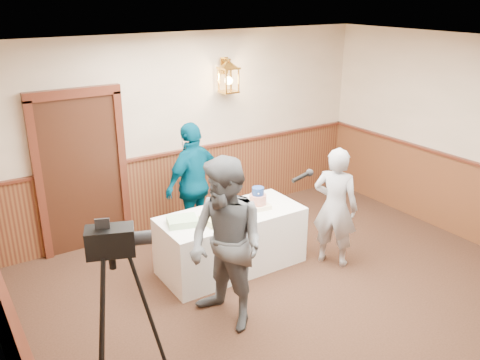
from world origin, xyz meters
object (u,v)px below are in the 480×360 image
at_px(tiered_cake, 258,200).
at_px(sheet_cake_yellow, 218,219).
at_px(tv_camera_rig, 118,320).
at_px(interviewer, 226,245).
at_px(display_table, 231,240).
at_px(baker, 335,207).
at_px(sheet_cake_green, 182,221).
at_px(assistant_p, 194,183).

height_order(tiered_cake, sheet_cake_yellow, tiered_cake).
bearing_deg(tv_camera_rig, interviewer, 34.23).
xyz_separation_m(display_table, interviewer, (-0.65, -0.95, 0.54)).
distance_m(sheet_cake_yellow, baker, 1.50).
xyz_separation_m(tiered_cake, sheet_cake_yellow, (-0.63, -0.08, -0.07)).
bearing_deg(sheet_cake_green, display_table, -3.68).
bearing_deg(baker, display_table, 31.28).
relative_size(baker, assistant_p, 0.91).
bearing_deg(interviewer, sheet_cake_yellow, 143.33).
height_order(baker, tv_camera_rig, tv_camera_rig).
bearing_deg(assistant_p, interviewer, 53.16).
xyz_separation_m(sheet_cake_yellow, baker, (1.42, -0.49, -0.01)).
bearing_deg(sheet_cake_yellow, sheet_cake_green, 158.06).
distance_m(sheet_cake_yellow, interviewer, 0.93).
bearing_deg(baker, sheet_cake_green, 39.11).
xyz_separation_m(interviewer, tv_camera_rig, (-1.27, -0.31, -0.21)).
distance_m(display_table, baker, 1.37).
bearing_deg(assistant_p, tv_camera_rig, 30.52).
xyz_separation_m(sheet_cake_green, tv_camera_rig, (-1.26, -1.30, -0.09)).
relative_size(assistant_p, tv_camera_rig, 1.09).
bearing_deg(sheet_cake_yellow, display_table, 24.20).
xyz_separation_m(display_table, tiered_cake, (0.37, -0.04, 0.48)).
bearing_deg(assistant_p, sheet_cake_yellow, 59.04).
xyz_separation_m(interviewer, baker, (1.81, 0.35, -0.14)).
bearing_deg(display_table, assistant_p, 92.06).
xyz_separation_m(sheet_cake_green, interviewer, (0.00, -0.99, 0.12)).
bearing_deg(interviewer, assistant_p, 150.06).
xyz_separation_m(assistant_p, tv_camera_rig, (-1.88, -2.17, -0.15)).
bearing_deg(tv_camera_rig, sheet_cake_green, 66.39).
bearing_deg(tv_camera_rig, tiered_cake, 48.65).
bearing_deg(baker, assistant_p, 6.93).
relative_size(tiered_cake, sheet_cake_yellow, 0.80).
height_order(sheet_cake_yellow, interviewer, interviewer).
height_order(tiered_cake, tv_camera_rig, tv_camera_rig).
relative_size(sheet_cake_yellow, assistant_p, 0.22).
relative_size(display_table, interviewer, 0.98).
bearing_deg(sheet_cake_yellow, tiered_cake, 6.94).
bearing_deg(tiered_cake, sheet_cake_green, 175.45).
bearing_deg(sheet_cake_yellow, interviewer, -114.96).
bearing_deg(assistant_p, baker, 109.65).
xyz_separation_m(sheet_cake_yellow, interviewer, (-0.39, -0.83, 0.13)).
distance_m(display_table, sheet_cake_green, 0.77).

